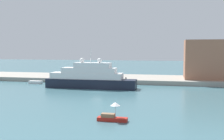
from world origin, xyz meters
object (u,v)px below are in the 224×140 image
Objects in this scene: person_figure at (87,75)px; harbor_building at (214,59)px; small_motorboat at (112,115)px; work_barge at (35,82)px; parked_car at (71,76)px; mooring_bollard at (126,78)px; large_yacht at (90,78)px.

harbor_building is at bearing 7.39° from person_figure.
person_figure is at bearing 111.79° from small_motorboat.
small_motorboat is 1.11× the size of work_barge.
work_barge is at bearing -149.39° from person_figure.
parked_car is 19.54m from mooring_bollard.
harbor_building is 47.98m from parked_car.
small_motorboat reaches higher than work_barge.
large_yacht is at bearing -50.39° from parked_car.
harbor_building is 11.90× the size of person_figure.
harbor_building reaches higher than work_barge.
person_figure reaches higher than mooring_bollard.
person_figure is at bearing 30.61° from work_barge.
mooring_bollard is (28.56, 5.52, 1.29)m from work_barge.
small_motorboat is at bearing -67.49° from large_yacht.
large_yacht is 20.84m from work_barge.
parked_car is (9.11, 7.47, 1.53)m from work_barge.
large_yacht reaches higher than parked_car.
parked_car is at bearing 174.28° from mooring_bollard.
large_yacht is 1.37× the size of harbor_building.
small_motorboat is (13.92, -33.59, -2.00)m from large_yacht.
harbor_building reaches higher than small_motorboat.
small_motorboat is 52.82m from parked_car.
harbor_building reaches higher than parked_car.
harbor_building is 4.96× the size of parked_car.
work_barge is (-33.84, 39.18, -0.42)m from small_motorboat.
harbor_building is at bearing 67.15° from small_motorboat.
work_barge is at bearing -169.05° from mooring_bollard.
parked_car is (-47.18, -6.62, -5.73)m from harbor_building.
work_barge is (-19.93, 5.60, -2.43)m from large_yacht.
large_yacht is 6.77× the size of parked_car.
small_motorboat is 6.50× the size of mooring_bollard.
person_figure is 14.22m from mooring_bollard.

